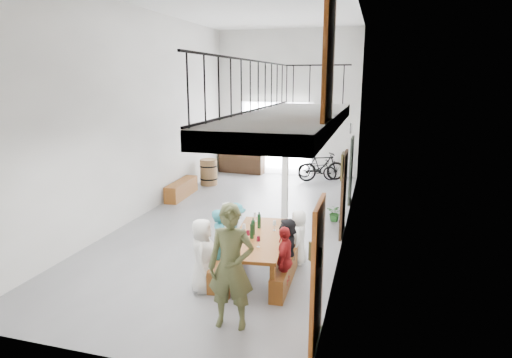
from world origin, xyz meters
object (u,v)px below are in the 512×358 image
(tasting_table, at_px, (259,241))
(serving_counter, at_px, (242,161))
(side_bench, at_px, (182,189))
(bench_inner, at_px, (228,263))
(bicycle_near, at_px, (317,168))
(host_standing, at_px, (231,267))
(oak_barrel, at_px, (209,172))

(tasting_table, bearing_deg, serving_counter, 103.64)
(tasting_table, height_order, side_bench, tasting_table)
(bench_inner, height_order, side_bench, side_bench)
(bench_inner, bearing_deg, bicycle_near, 81.26)
(bench_inner, height_order, serving_counter, serving_counter)
(bicycle_near, bearing_deg, bench_inner, -170.65)
(bench_inner, xyz_separation_m, side_bench, (-3.25, 4.79, 0.04))
(tasting_table, height_order, host_standing, host_standing)
(oak_barrel, xyz_separation_m, bicycle_near, (3.57, 1.96, -0.05))
(side_bench, bearing_deg, bench_inner, -55.85)
(oak_barrel, distance_m, serving_counter, 2.29)
(bench_inner, bearing_deg, serving_counter, 100.95)
(bench_inner, distance_m, serving_counter, 9.12)
(bench_inner, relative_size, serving_counter, 1.02)
(serving_counter, distance_m, bicycle_near, 3.07)
(bench_inner, relative_size, oak_barrel, 2.02)
(bench_inner, distance_m, host_standing, 1.97)
(serving_counter, xyz_separation_m, host_standing, (3.16, -10.46, 0.49))
(tasting_table, xyz_separation_m, oak_barrel, (-3.62, 6.46, -0.25))
(side_bench, bearing_deg, host_standing, -58.91)
(tasting_table, distance_m, serving_counter, 9.24)
(tasting_table, xyz_separation_m, serving_counter, (-3.11, 8.70, -0.23))
(side_bench, bearing_deg, tasting_table, -50.80)
(tasting_table, bearing_deg, side_bench, 123.19)
(serving_counter, height_order, bicycle_near, serving_counter)
(oak_barrel, relative_size, bicycle_near, 0.59)
(oak_barrel, bearing_deg, side_bench, -97.72)
(tasting_table, bearing_deg, oak_barrel, 113.25)
(oak_barrel, bearing_deg, bicycle_near, 28.75)
(serving_counter, relative_size, host_standing, 0.94)
(host_standing, bearing_deg, side_bench, 115.23)
(host_standing, xyz_separation_m, bicycle_near, (-0.10, 10.18, -0.56))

